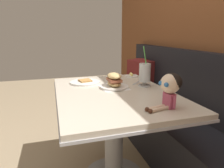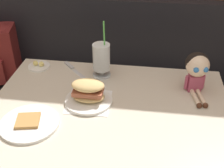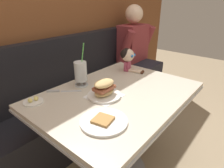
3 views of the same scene
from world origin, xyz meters
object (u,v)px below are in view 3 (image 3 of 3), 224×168
milkshake_glass (81,72)px  seated_doll (128,56)px  butter_saucer (33,101)px  butter_knife (58,91)px  sandwich_plate (104,90)px  toast_plate (104,121)px  diner_patron (135,49)px

milkshake_glass → seated_doll: milkshake_glass is taller
butter_saucer → butter_knife: (0.19, 0.01, -0.00)m
sandwich_plate → butter_saucer: bearing=140.4°
toast_plate → diner_patron: size_ratio=0.31×
butter_saucer → toast_plate: bearing=-75.1°
toast_plate → sandwich_plate: size_ratio=1.14×
seated_doll → sandwich_plate: bearing=-161.2°
butter_saucer → butter_knife: size_ratio=0.66×
toast_plate → butter_knife: size_ratio=1.37×
butter_knife → sandwich_plate: bearing=-62.2°
milkshake_glass → butter_saucer: (-0.36, 0.04, -0.09)m
toast_plate → butter_knife: toast_plate is taller
toast_plate → butter_saucer: (-0.13, 0.47, 0.00)m
milkshake_glass → diner_patron: diner_patron is taller
sandwich_plate → seated_doll: (0.49, 0.17, 0.08)m
sandwich_plate → diner_patron: bearing=24.7°
butter_saucer → butter_knife: 0.19m
sandwich_plate → butter_knife: sandwich_plate is taller
butter_knife → butter_saucer: bearing=-177.5°
milkshake_glass → seated_doll: (0.47, -0.08, 0.03)m
milkshake_glass → sandwich_plate: 0.25m
butter_knife → toast_plate: bearing=-97.4°
butter_saucer → diner_patron: bearing=9.9°
sandwich_plate → toast_plate: bearing=-138.6°
butter_saucer → seated_doll: 0.85m
sandwich_plate → butter_knife: (-0.15, 0.29, -0.04)m
sandwich_plate → butter_saucer: 0.44m
diner_patron → seated_doll: bearing=-151.5°
milkshake_glass → butter_knife: milkshake_glass is taller
sandwich_plate → milkshake_glass: bearing=85.2°
sandwich_plate → butter_saucer: sandwich_plate is taller
toast_plate → milkshake_glass: milkshake_glass is taller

